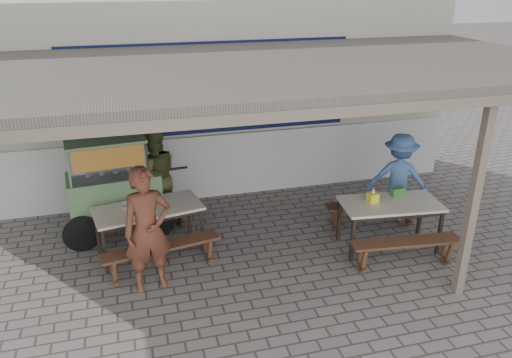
{
  "coord_description": "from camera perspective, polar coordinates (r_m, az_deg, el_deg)",
  "views": [
    {
      "loc": [
        -1.69,
        -5.56,
        3.97
      ],
      "look_at": [
        0.06,
        0.9,
        1.15
      ],
      "focal_mm": 35.0,
      "sensor_mm": 36.0,
      "label": 1
    }
  ],
  "objects": [
    {
      "name": "bench_right_street",
      "position": [
        7.42,
        16.71,
        -7.48
      ],
      "size": [
        1.59,
        0.45,
        0.45
      ],
      "rotation": [
        0.0,
        0.0,
        -0.11
      ],
      "color": "brown",
      "rests_on": "ground"
    },
    {
      "name": "donation_box",
      "position": [
        7.98,
        15.83,
        -1.37
      ],
      "size": [
        0.2,
        0.14,
        0.13
      ],
      "primitive_type": "cube",
      "rotation": [
        0.0,
        0.0,
        0.04
      ],
      "color": "#387835",
      "rests_on": "table_right"
    },
    {
      "name": "bench_left_wall",
      "position": [
        8.22,
        -13.13,
        -3.97
      ],
      "size": [
        1.67,
        0.57,
        0.45
      ],
      "rotation": [
        0.0,
        0.0,
        0.18
      ],
      "color": "brown",
      "rests_on": "ground"
    },
    {
      "name": "warung_roof",
      "position": [
        6.8,
        -0.33,
        12.21
      ],
      "size": [
        9.0,
        4.21,
        2.81
      ],
      "color": "#544D48",
      "rests_on": "ground"
    },
    {
      "name": "table_right",
      "position": [
        7.76,
        15.1,
        -3.12
      ],
      "size": [
        1.54,
        0.9,
        0.75
      ],
      "rotation": [
        0.0,
        0.0,
        -0.11
      ],
      "color": "beige",
      "rests_on": "ground"
    },
    {
      "name": "patron_right_table",
      "position": [
        8.68,
        15.99,
        0.2
      ],
      "size": [
        1.13,
        0.97,
        1.51
      ],
      "primitive_type": "imported",
      "rotation": [
        0.0,
        0.0,
        2.62
      ],
      "color": "#4870AF",
      "rests_on": "ground"
    },
    {
      "name": "condiment_jar",
      "position": [
        7.7,
        -10.89,
        -1.99
      ],
      "size": [
        0.07,
        0.07,
        0.08
      ],
      "primitive_type": "cylinder",
      "color": "beige",
      "rests_on": "table_left"
    },
    {
      "name": "bench_right_wall",
      "position": [
        8.42,
        13.23,
        -3.35
      ],
      "size": [
        1.59,
        0.45,
        0.45
      ],
      "rotation": [
        0.0,
        0.0,
        -0.11
      ],
      "color": "brown",
      "rests_on": "ground"
    },
    {
      "name": "back_wall",
      "position": [
        9.56,
        -4.59,
        9.18
      ],
      "size": [
        9.0,
        1.28,
        3.5
      ],
      "color": "#B5B4A2",
      "rests_on": "ground"
    },
    {
      "name": "patron_wall_side",
      "position": [
        8.32,
        -11.49,
        0.26
      ],
      "size": [
        0.9,
        0.75,
        1.68
      ],
      "primitive_type": "imported",
      "rotation": [
        0.0,
        0.0,
        3.29
      ],
      "color": "#494E29",
      "rests_on": "ground"
    },
    {
      "name": "condiment_bowl",
      "position": [
        7.54,
        -14.38,
        -2.97
      ],
      "size": [
        0.27,
        0.27,
        0.05
      ],
      "primitive_type": "imported",
      "rotation": [
        0.0,
        0.0,
        0.22
      ],
      "color": "white",
      "rests_on": "table_left"
    },
    {
      "name": "patron_street_side",
      "position": [
        6.62,
        -12.3,
        -5.74
      ],
      "size": [
        0.7,
        0.52,
        1.73
      ],
      "primitive_type": "imported",
      "rotation": [
        0.0,
        0.0,
        0.19
      ],
      "color": "brown",
      "rests_on": "ground"
    },
    {
      "name": "bench_left_street",
      "position": [
        7.12,
        -10.73,
        -8.2
      ],
      "size": [
        1.67,
        0.57,
        0.45
      ],
      "rotation": [
        0.0,
        0.0,
        0.18
      ],
      "color": "brown",
      "rests_on": "ground"
    },
    {
      "name": "tissue_box",
      "position": [
        7.66,
        13.2,
        -2.07
      ],
      "size": [
        0.15,
        0.15,
        0.14
      ],
      "primitive_type": "cube",
      "rotation": [
        0.0,
        0.0,
        0.09
      ],
      "color": "yellow",
      "rests_on": "table_right"
    },
    {
      "name": "ground",
      "position": [
        7.04,
        1.51,
        -11.48
      ],
      "size": [
        60.0,
        60.0,
        0.0
      ],
      "primitive_type": "plane",
      "color": "slate",
      "rests_on": "ground"
    },
    {
      "name": "vendor_cart",
      "position": [
        8.11,
        -16.07,
        -0.5
      ],
      "size": [
        1.99,
        0.94,
        1.62
      ],
      "rotation": [
        0.0,
        0.0,
        0.1
      ],
      "color": "#709664",
      "rests_on": "ground"
    },
    {
      "name": "table_left",
      "position": [
        7.52,
        -12.22,
        -3.72
      ],
      "size": [
        1.66,
        1.0,
        0.75
      ],
      "rotation": [
        0.0,
        0.0,
        0.18
      ],
      "color": "beige",
      "rests_on": "ground"
    }
  ]
}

